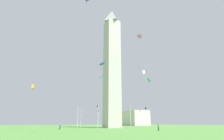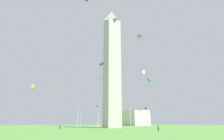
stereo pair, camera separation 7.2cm
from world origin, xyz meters
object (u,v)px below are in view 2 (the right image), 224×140
Objects in this scene: flagpole_w at (141,117)px; kite_green_box at (149,80)px; flagpole_n at (99,118)px; flagpole_s at (130,115)px; person_green_shirt at (158,127)px; flagpole_nw at (122,118)px; kite_cyan_diamond at (101,77)px; kite_white_box at (144,72)px; flagpole_sw at (147,116)px; kite_pink_diamond at (139,36)px; flagpole_e at (78,116)px; kite_orange_box at (33,87)px; flagpole_ne at (81,117)px; person_blue_shirt at (60,126)px; flagpole_se at (98,115)px; obelisk_monument at (112,64)px; distant_building at (134,118)px; kite_blue_diamond at (102,64)px.

kite_green_box is (-16.50, 7.60, 11.71)m from flagpole_w.
flagpole_n is 27.11m from flagpole_s.
person_green_shirt is 20.19m from kite_green_box.
flagpole_nw is 27.32m from kite_cyan_diamond.
kite_cyan_diamond is at bearing -10.63° from person_green_shirt.
flagpole_sw is at bearing -38.10° from kite_white_box.
flagpole_e is at bearing 6.62° from kite_pink_diamond.
person_green_shirt is 0.59× the size of kite_orange_box.
flagpole_s is at bearing 112.50° from flagpole_sw.
kite_white_box is at bearing -37.87° from kite_pink_diamond.
flagpole_ne is (-3.97, 9.58, 0.00)m from flagpole_n.
flagpole_s is 16.76m from kite_cyan_diamond.
kite_orange_box is at bearing 88.19° from flagpole_w.
flagpole_nw is at bearing -78.04° from kite_orange_box.
flagpole_nw is at bearing -22.77° from person_blue_shirt.
flagpole_s is 4.43× the size of person_blue_shirt.
flagpole_se is 1.00× the size of flagpole_w.
kite_cyan_diamond is at bearing 81.17° from flagpole_sw.
person_green_shirt is (-27.99, 1.00, -25.06)m from obelisk_monument.
kite_green_box is at bearing 155.28° from flagpole_w.
kite_white_box is 75.71m from distant_building.
kite_green_box is (-30.05, -5.96, 11.71)m from flagpole_n.
flagpole_se is 19.17m from flagpole_sw.
flagpole_se is 13.77m from kite_cyan_diamond.
kite_green_box is at bearing -53.06° from kite_white_box.
flagpole_w is 36.10m from kite_blue_diamond.
kite_white_box is at bearing -175.41° from obelisk_monument.
kite_white_box is 1.13× the size of kite_blue_diamond.
flagpole_sw is at bearing 151.90° from distant_building.
kite_white_box reaches higher than person_blue_shirt.
kite_orange_box is 1.29× the size of kite_blue_diamond.
kite_white_box is (-19.79, -15.14, 12.94)m from flagpole_e.
kite_cyan_diamond is at bearing -110.91° from kite_orange_box.
kite_cyan_diamond reaches higher than flagpole_sw.
flagpole_w is 1.00× the size of flagpole_nw.
flagpole_nw is (23.14, -9.58, 0.00)m from flagpole_s.
kite_green_box reaches higher than flagpole_n.
flagpole_nw is 4.43× the size of person_blue_shirt.
flagpole_sw is (3.97, -9.58, 0.00)m from flagpole_s.
flagpole_s is (-23.14, -9.58, 0.00)m from flagpole_ne.
obelisk_monument is 25.66m from flagpole_n.
distant_building is (35.47, -48.34, 0.80)m from flagpole_ne.
distant_building is at bearing -41.50° from flagpole_se.
distant_building is (79.20, -48.35, -15.48)m from kite_pink_diamond.
person_green_shirt is 0.69× the size of kite_cyan_diamond.
flagpole_e is 4.75× the size of kite_pink_diamond.
flagpole_e is at bearing 45.00° from flagpole_s.
obelisk_monument is 6.89× the size of flagpole_s.
flagpole_e is (-13.55, 13.55, 0.00)m from flagpole_n.
kite_white_box is at bearing 141.90° from flagpole_sw.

